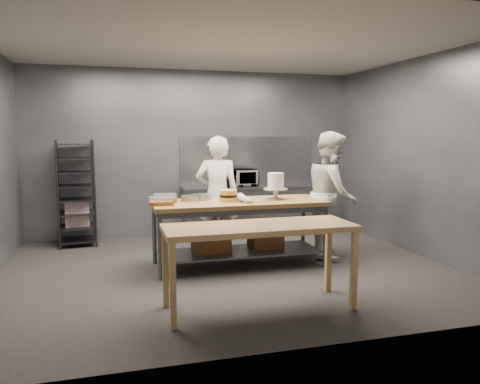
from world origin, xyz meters
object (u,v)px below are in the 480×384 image
object	(u,v)px
chef_right	(332,194)
frosted_cake_stand	(276,183)
layer_cake	(228,196)
near_counter	(259,233)
speed_rack	(76,194)
work_table	(237,225)
microwave	(242,178)
chef_behind	(217,195)

from	to	relation	value
chef_right	frosted_cake_stand	distance (m)	0.99
chef_right	layer_cake	distance (m)	1.67
near_counter	speed_rack	distance (m)	4.12
frosted_cake_stand	chef_right	bearing A→B (deg)	9.35
work_table	near_counter	bearing A→B (deg)	-97.42
speed_rack	layer_cake	world-z (taller)	speed_rack
near_counter	chef_right	distance (m)	2.50
chef_right	layer_cake	size ratio (longest dim) A/B	7.94
near_counter	microwave	size ratio (longest dim) A/B	3.69
near_counter	microwave	distance (m)	3.77
chef_right	speed_rack	bearing A→B (deg)	88.28
speed_rack	chef_behind	world-z (taller)	chef_behind
work_table	chef_right	distance (m)	1.57
chef_behind	frosted_cake_stand	xyz separation A→B (m)	(0.68, -0.75, 0.24)
near_counter	frosted_cake_stand	size ratio (longest dim) A/B	5.30
frosted_cake_stand	speed_rack	bearing A→B (deg)	145.28
near_counter	chef_behind	xyz separation A→B (m)	(0.10, 2.39, 0.10)
microwave	layer_cake	world-z (taller)	microwave
chef_behind	layer_cake	bearing A→B (deg)	100.26
near_counter	speed_rack	world-z (taller)	speed_rack
speed_rack	layer_cake	bearing A→B (deg)	-43.08
speed_rack	near_counter	bearing A→B (deg)	-60.44
speed_rack	frosted_cake_stand	size ratio (longest dim) A/B	4.64
work_table	layer_cake	distance (m)	0.45
microwave	frosted_cake_stand	world-z (taller)	frosted_cake_stand
work_table	speed_rack	size ratio (longest dim) A/B	1.37
speed_rack	chef_behind	distance (m)	2.44
near_counter	work_table	bearing A→B (deg)	82.58
near_counter	frosted_cake_stand	bearing A→B (deg)	64.66
speed_rack	layer_cake	size ratio (longest dim) A/B	7.37
near_counter	chef_right	size ratio (longest dim) A/B	1.06
chef_behind	microwave	size ratio (longest dim) A/B	3.35
work_table	near_counter	world-z (taller)	work_table
work_table	chef_behind	size ratio (longest dim) A/B	1.32
near_counter	layer_cake	xyz separation A→B (m)	(0.07, 1.62, 0.19)
chef_behind	layer_cake	size ratio (longest dim) A/B	7.65
near_counter	frosted_cake_stand	distance (m)	1.84
chef_right	work_table	bearing A→B (deg)	118.66
work_table	frosted_cake_stand	distance (m)	0.81
work_table	frosted_cake_stand	xyz separation A→B (m)	(0.56, -0.03, 0.58)
chef_right	layer_cake	world-z (taller)	chef_right
layer_cake	microwave	bearing A→B (deg)	68.97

